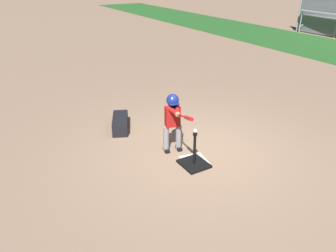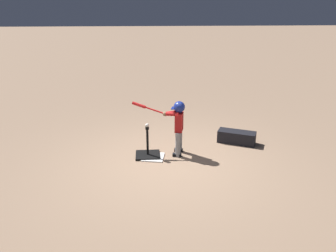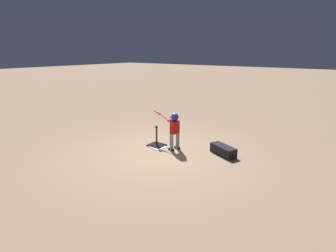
{
  "view_description": "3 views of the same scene",
  "coord_description": "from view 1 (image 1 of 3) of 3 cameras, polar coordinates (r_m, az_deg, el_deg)",
  "views": [
    {
      "loc": [
        4.49,
        -3.31,
        3.2
      ],
      "look_at": [
        -0.23,
        -0.54,
        0.57
      ],
      "focal_mm": 35.0,
      "sensor_mm": 36.0,
      "label": 1
    },
    {
      "loc": [
        0.4,
        5.88,
        2.98
      ],
      "look_at": [
        -0.04,
        -0.44,
        0.63
      ],
      "focal_mm": 35.0,
      "sensor_mm": 36.0,
      "label": 2
    },
    {
      "loc": [
        -4.57,
        5.81,
        2.93
      ],
      "look_at": [
        -0.2,
        -0.16,
        0.81
      ],
      "focal_mm": 28.0,
      "sensor_mm": 36.0,
      "label": 3
    }
  ],
  "objects": [
    {
      "name": "ground_plane",
      "position": [
        6.44,
        5.19,
        -4.24
      ],
      "size": [
        90.0,
        90.0,
        0.0
      ],
      "primitive_type": "plane",
      "color": "#93755B"
    },
    {
      "name": "home_plate",
      "position": [
        6.09,
        4.58,
        -5.99
      ],
      "size": [
        0.51,
        0.51,
        0.02
      ],
      "primitive_type": "cube",
      "rotation": [
        0.0,
        0.0,
        -0.17
      ],
      "color": "white",
      "rests_on": "ground_plane"
    },
    {
      "name": "batting_tee",
      "position": [
        5.94,
        4.56,
        -6.15
      ],
      "size": [
        0.5,
        0.45,
        0.65
      ],
      "color": "black",
      "rests_on": "ground_plane"
    },
    {
      "name": "batter_child",
      "position": [
        6.05,
        0.91,
        1.69
      ],
      "size": [
        1.08,
        0.44,
        1.16
      ],
      "color": "gray",
      "rests_on": "ground_plane"
    },
    {
      "name": "baseball",
      "position": [
        5.64,
        4.77,
        -0.84
      ],
      "size": [
        0.07,
        0.07,
        0.07
      ],
      "primitive_type": "sphere",
      "color": "white",
      "rests_on": "batting_tee"
    },
    {
      "name": "bleachers_far_left",
      "position": [
        20.05,
        26.93,
        15.63
      ],
      "size": [
        3.12,
        2.41,
        1.23
      ],
      "color": "#ADAFB7",
      "rests_on": "ground_plane"
    },
    {
      "name": "equipment_bag",
      "position": [
        7.26,
        -8.3,
        0.49
      ],
      "size": [
        0.9,
        0.64,
        0.28
      ],
      "primitive_type": "cube",
      "rotation": [
        0.0,
        0.0,
        -0.43
      ],
      "color": "black",
      "rests_on": "ground_plane"
    }
  ]
}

